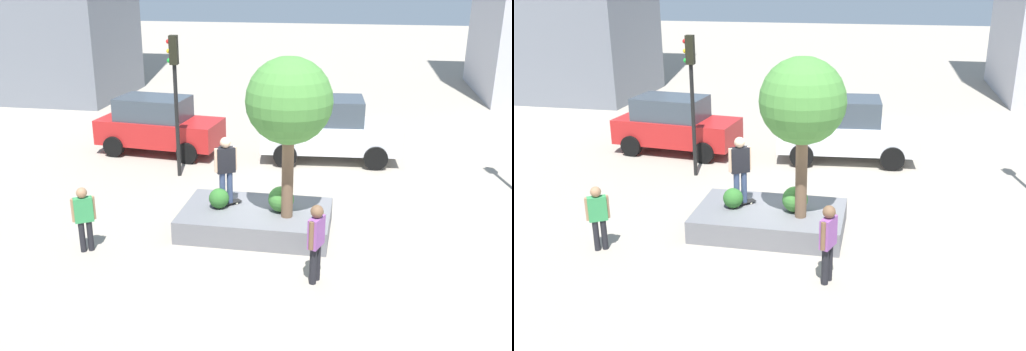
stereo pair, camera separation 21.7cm
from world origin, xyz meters
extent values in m
plane|color=#9E9384|center=(0.00, 0.00, 0.00)|extent=(120.00, 120.00, 0.00)
cube|color=slate|center=(-0.45, -0.34, 0.28)|extent=(3.66, 2.28, 0.56)
cylinder|color=brown|center=(0.36, -0.60, 1.71)|extent=(0.28, 0.28, 2.28)
sphere|color=#4C8C3D|center=(0.36, -0.60, 3.40)|extent=(2.00, 2.00, 2.00)
sphere|color=#3D7A33|center=(0.17, -0.32, 0.88)|extent=(0.64, 0.64, 0.64)
sphere|color=#2D6628|center=(-1.38, -0.38, 0.82)|extent=(0.50, 0.50, 0.50)
cube|color=black|center=(-1.23, -0.20, 0.63)|extent=(0.73, 0.69, 0.02)
sphere|color=beige|center=(-1.36, -0.43, 0.59)|extent=(0.06, 0.06, 0.06)
sphere|color=beige|center=(-1.48, -0.31, 0.59)|extent=(0.06, 0.06, 0.06)
sphere|color=beige|center=(-0.99, -0.09, 0.59)|extent=(0.06, 0.06, 0.06)
sphere|color=beige|center=(-1.10, 0.04, 0.59)|extent=(0.06, 0.06, 0.06)
cylinder|color=navy|center=(-1.15, -0.14, 1.04)|extent=(0.15, 0.15, 0.81)
cylinder|color=navy|center=(-1.31, -0.25, 1.04)|extent=(0.15, 0.15, 0.81)
cube|color=black|center=(-1.23, -0.20, 1.77)|extent=(0.49, 0.41, 0.64)
cylinder|color=#D8AD8C|center=(-1.03, -0.07, 1.78)|extent=(0.10, 0.10, 0.60)
cylinder|color=#D8AD8C|center=(-1.44, -0.32, 1.78)|extent=(0.10, 0.10, 0.60)
sphere|color=#D8AD8C|center=(-1.23, -0.20, 2.22)|extent=(0.26, 0.26, 0.26)
cube|color=#B21E1E|center=(-4.96, 5.52, 0.80)|extent=(4.46, 2.23, 0.86)
cube|color=#38424C|center=(-5.18, 5.54, 1.61)|extent=(2.56, 1.82, 0.77)
cylinder|color=black|center=(-3.50, 6.28, 0.37)|extent=(0.75, 0.29, 0.73)
cylinder|color=black|center=(-3.68, 4.48, 0.37)|extent=(0.75, 0.29, 0.73)
cylinder|color=black|center=(-6.24, 6.55, 0.37)|extent=(0.75, 0.29, 0.73)
cylinder|color=black|center=(-6.42, 4.75, 0.37)|extent=(0.75, 0.29, 0.73)
cube|color=white|center=(1.00, 5.81, 0.85)|extent=(4.75, 2.31, 0.92)
cube|color=#38424C|center=(0.77, 5.79, 1.73)|extent=(2.71, 1.91, 0.83)
cylinder|color=black|center=(2.39, 6.89, 0.39)|extent=(0.80, 0.29, 0.78)
cylinder|color=black|center=(2.55, 4.96, 0.39)|extent=(0.80, 0.29, 0.78)
cylinder|color=black|center=(-0.55, 6.65, 0.39)|extent=(0.80, 0.29, 0.78)
cylinder|color=black|center=(-0.39, 4.72, 0.39)|extent=(0.80, 0.29, 0.78)
cylinder|color=black|center=(-3.58, 3.26, 1.76)|extent=(0.12, 0.12, 3.52)
cube|color=black|center=(-3.58, 3.26, 3.94)|extent=(0.27, 0.30, 0.85)
sphere|color=red|center=(-3.73, 3.25, 4.19)|extent=(0.14, 0.14, 0.14)
sphere|color=gold|center=(-3.73, 3.25, 3.91)|extent=(0.14, 0.14, 0.14)
sphere|color=green|center=(-3.73, 3.25, 3.63)|extent=(0.14, 0.14, 0.14)
cylinder|color=black|center=(1.18, -2.68, 0.41)|extent=(0.15, 0.15, 0.82)
cylinder|color=black|center=(1.24, -2.49, 0.41)|extent=(0.15, 0.15, 0.82)
cube|color=#8C4C99|center=(1.21, -2.59, 1.14)|extent=(0.34, 0.50, 0.64)
cylinder|color=brown|center=(1.13, -2.81, 1.16)|extent=(0.10, 0.10, 0.61)
cylinder|color=brown|center=(1.29, -2.36, 1.16)|extent=(0.10, 0.10, 0.61)
sphere|color=brown|center=(1.21, -2.59, 1.59)|extent=(0.27, 0.27, 0.27)
cylinder|color=black|center=(-4.19, -2.18, 0.37)|extent=(0.14, 0.14, 0.74)
cylinder|color=black|center=(-4.03, -2.08, 0.37)|extent=(0.14, 0.14, 0.74)
cube|color=#338C4C|center=(-4.11, -2.13, 1.04)|extent=(0.45, 0.37, 0.58)
cylinder|color=#9E7251|center=(-4.30, -2.24, 1.05)|extent=(0.09, 0.09, 0.55)
cylinder|color=#9E7251|center=(-3.92, -2.01, 1.05)|extent=(0.09, 0.09, 0.55)
sphere|color=#9E7251|center=(-4.11, -2.13, 1.45)|extent=(0.24, 0.24, 0.24)
camera|label=1|loc=(1.90, -13.22, 6.15)|focal=40.26mm
camera|label=2|loc=(2.11, -13.18, 6.15)|focal=40.26mm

